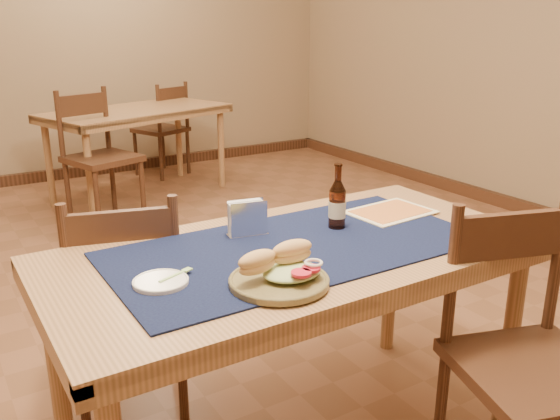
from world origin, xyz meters
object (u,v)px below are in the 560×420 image
chair_main_far (126,299)px  sandwich_plate (281,273)px  back_table (137,119)px  beer_bottle (337,204)px  main_table (296,271)px  napkin_holder (247,219)px  chair_main_near (527,357)px

chair_main_far → sandwich_plate: (0.23, -0.72, 0.32)m
back_table → sandwich_plate: sandwich_plate is taller
beer_bottle → main_table: bearing=-160.9°
chair_main_far → beer_bottle: (0.64, -0.42, 0.38)m
sandwich_plate → napkin_holder: (0.11, 0.39, 0.03)m
napkin_holder → main_table: bearing=-63.9°
main_table → chair_main_near: size_ratio=1.71×
chair_main_near → napkin_holder: 0.97m
main_table → chair_main_near: 0.75m
chair_main_far → beer_bottle: size_ratio=3.90×
chair_main_near → sandwich_plate: chair_main_near is taller
chair_main_far → sandwich_plate: bearing=-72.1°
main_table → napkin_holder: (-0.08, 0.17, 0.14)m
back_table → napkin_holder: napkin_holder is taller
main_table → beer_bottle: size_ratio=7.00×
back_table → chair_main_far: bearing=-109.9°
back_table → beer_bottle: (-0.37, -3.24, 0.17)m
beer_bottle → napkin_holder: size_ratio=1.59×
beer_bottle → napkin_holder: (-0.30, 0.10, -0.03)m
chair_main_far → chair_main_near: size_ratio=0.96×
beer_bottle → back_table: bearing=83.4°
chair_main_far → main_table: bearing=-49.8°
chair_main_near → napkin_holder: (-0.55, 0.73, 0.33)m
chair_main_far → chair_main_near: 1.38m
main_table → sandwich_plate: (-0.19, -0.21, 0.12)m
chair_main_far → napkin_holder: chair_main_far is taller
back_table → napkin_holder: 3.22m
chair_main_far → beer_bottle: beer_bottle is taller
napkin_holder → chair_main_far: bearing=135.8°
main_table → chair_main_far: bearing=130.2°
sandwich_plate → chair_main_far: bearing=107.9°
chair_main_far → napkin_holder: (0.34, -0.33, 0.35)m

